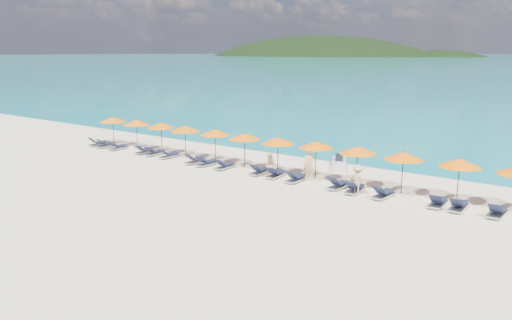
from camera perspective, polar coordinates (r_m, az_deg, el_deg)
The scene contains 36 objects.
ground at distance 26.89m, azimuth -3.79°, elevation -3.61°, with size 1400.00×1400.00×0.00m, color beige.
headland_main at distance 644.71m, azimuth 6.85°, elevation 8.33°, with size 374.00×242.00×126.50m.
headland_small at distance 604.71m, azimuth 20.39°, elevation 7.66°, with size 162.00×126.00×85.50m.
jetski at distance 32.59m, azimuth 9.47°, elevation -0.29°, with size 1.79×2.41×0.81m.
beachgoer_a at distance 28.94m, azimuth 6.10°, elevation -0.52°, with size 0.71×0.46×1.94m, color tan.
beachgoer_b at distance 29.52m, azimuth 1.67°, elevation -0.65°, with size 0.72×0.42×1.48m, color tan.
beachgoer_c at distance 26.70m, azimuth 11.51°, elevation -2.21°, with size 1.02×0.47×1.58m, color tan.
umbrella_0 at distance 41.45m, azimuth -16.07°, elevation 4.47°, with size 2.10×2.10×2.28m.
umbrella_1 at distance 39.31m, azimuth -13.52°, elevation 4.20°, with size 2.10×2.10×2.28m.
umbrella_2 at distance 37.42m, azimuth -10.79°, elevation 3.92°, with size 2.10×2.10×2.28m.
umbrella_3 at distance 35.54m, azimuth -8.10°, elevation 3.57°, with size 2.10×2.10×2.28m.
umbrella_4 at distance 33.81m, azimuth -4.71°, elevation 3.20°, with size 2.10×2.10×2.28m.
umbrella_5 at distance 32.03m, azimuth -1.31°, elevation 2.73°, with size 2.10×2.10×2.28m.
umbrella_6 at distance 30.52m, azimuth 2.53°, elevation 2.23°, with size 2.10×2.10×2.28m.
umbrella_7 at distance 29.38m, azimuth 6.89°, elevation 1.75°, with size 2.10×2.10×2.28m.
umbrella_8 at distance 28.18m, azimuth 11.55°, elevation 1.13°, with size 2.10×2.10×2.28m.
umbrella_9 at distance 27.17m, azimuth 16.49°, elevation 0.45°, with size 2.10×2.10×2.28m.
umbrella_10 at distance 26.45m, azimuth 22.26°, elevation -0.29°, with size 2.10×2.10×2.28m.
lounger_0 at distance 41.44m, azimuth -17.59°, elevation 1.87°, with size 0.71×1.73×0.66m.
lounger_1 at distance 40.55m, azimuth -16.72°, elevation 1.71°, with size 0.63×1.70×0.66m.
lounger_2 at distance 39.38m, azimuth -15.50°, elevation 1.47°, with size 0.72×1.73×0.66m.
lounger_3 at distance 37.45m, azimuth -12.63°, elevation 1.08°, with size 0.75×1.74×0.66m.
lounger_4 at distance 36.65m, azimuth -11.54°, elevation 0.88°, with size 0.79×1.75×0.66m.
lounger_5 at distance 35.58m, azimuth -9.88°, elevation 0.61°, with size 0.69×1.72×0.66m.
lounger_6 at distance 33.59m, azimuth -6.93°, elevation -0.00°, with size 0.69×1.73×0.66m.
lounger_7 at distance 32.78m, azimuth -5.63°, elevation -0.28°, with size 0.68×1.72×0.66m.
lounger_8 at distance 31.86m, azimuth -3.56°, elevation -0.62°, with size 0.63×1.70×0.66m.
lounger_9 at distance 30.41m, azimuth 0.44°, elevation -1.23°, with size 0.66×1.71×0.66m.
lounger_10 at distance 29.70m, azimuth 2.26°, elevation -1.57°, with size 0.79×1.75×0.66m.
lounger_11 at distance 28.79m, azimuth 4.60°, elevation -2.06°, with size 0.63×1.70×0.66m.
lounger_12 at distance 27.68m, azimuth 9.41°, elevation -2.78°, with size 0.70×1.73×0.66m.
lounger_13 at distance 27.06m, azimuth 11.26°, elevation -3.21°, with size 0.71×1.73×0.66m.
lounger_14 at distance 26.45m, azimuth 14.36°, elevation -3.73°, with size 0.77×1.75×0.66m.
lounger_15 at distance 25.80m, azimuth 20.07°, elevation -4.51°, with size 0.68×1.72×0.66m.
lounger_16 at distance 25.58m, azimuth 22.14°, elevation -4.82°, with size 0.66×1.72×0.66m.
lounger_17 at distance 25.37m, azimuth 25.86°, elevation -5.31°, with size 0.68×1.72×0.66m.
Camera 1 is at (16.69, -19.73, 7.43)m, focal length 35.00 mm.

